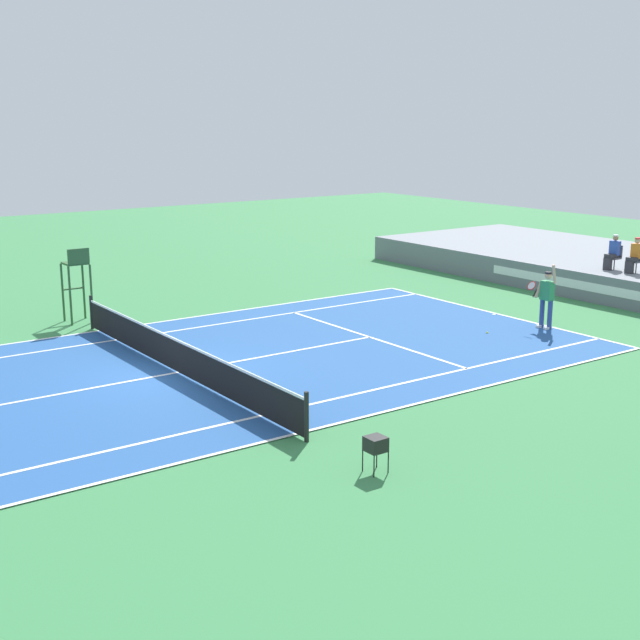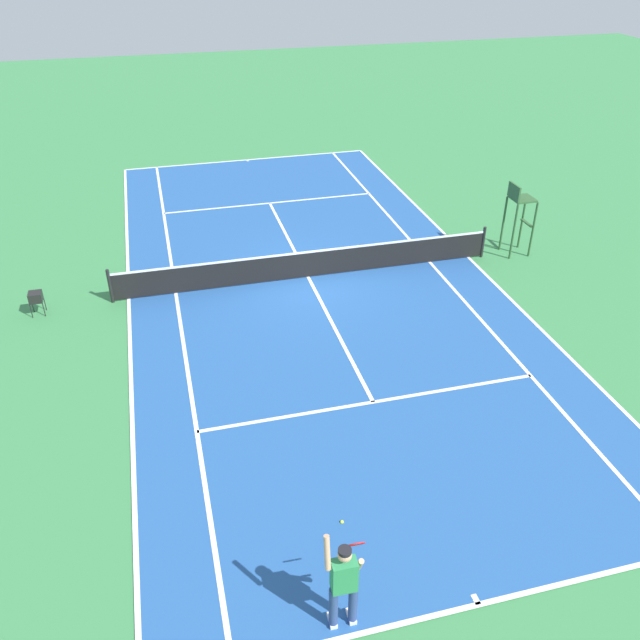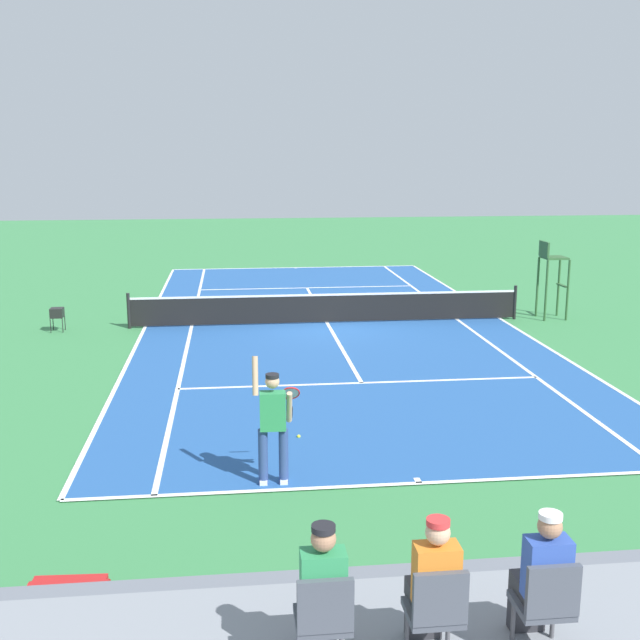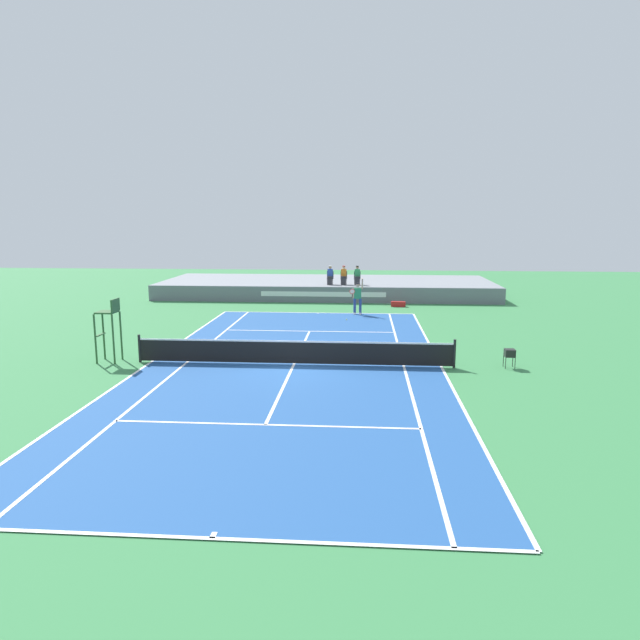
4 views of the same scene
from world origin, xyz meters
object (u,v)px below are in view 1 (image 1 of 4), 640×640
object	(u,v)px
spectator_seated_1	(635,256)
ball_hopper	(376,443)
umpire_chair	(77,275)
spectator_seated_0	(613,253)
tennis_ball	(487,333)
tennis_player	(546,298)

from	to	relation	value
spectator_seated_1	ball_hopper	world-z (taller)	spectator_seated_1
spectator_seated_1	umpire_chair	xyz separation A→B (m)	(-8.36, -17.49, -0.09)
spectator_seated_0	tennis_ball	xyz separation A→B (m)	(1.34, -7.83, -1.61)
spectator_seated_0	tennis_player	xyz separation A→B (m)	(1.90, -5.86, -0.65)
spectator_seated_1	ball_hopper	xyz separation A→B (m)	(6.68, -17.32, -1.08)
tennis_player	umpire_chair	size ratio (longest dim) A/B	0.85
spectator_seated_0	umpire_chair	xyz separation A→B (m)	(-7.44, -17.49, -0.09)
spectator_seated_1	tennis_player	distance (m)	5.98
tennis_player	umpire_chair	xyz separation A→B (m)	(-9.34, -11.62, 0.56)
umpire_chair	ball_hopper	world-z (taller)	umpire_chair
tennis_ball	umpire_chair	xyz separation A→B (m)	(-8.79, -9.65, 1.52)
spectator_seated_1	umpire_chair	size ratio (longest dim) A/B	0.52
spectator_seated_0	tennis_player	size ratio (longest dim) A/B	0.61
tennis_player	ball_hopper	size ratio (longest dim) A/B	2.98
spectator_seated_0	ball_hopper	world-z (taller)	spectator_seated_0
spectator_seated_1	tennis_player	size ratio (longest dim) A/B	0.61
tennis_ball	umpire_chair	distance (m)	13.14
tennis_ball	umpire_chair	bearing A→B (deg)	-132.31
spectator_seated_0	ball_hopper	xyz separation A→B (m)	(7.60, -17.32, -1.08)
umpire_chair	spectator_seated_0	bearing A→B (deg)	66.94
tennis_ball	tennis_player	bearing A→B (deg)	74.15
spectator_seated_0	umpire_chair	distance (m)	19.00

